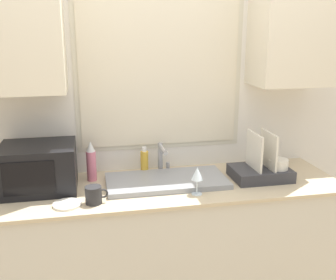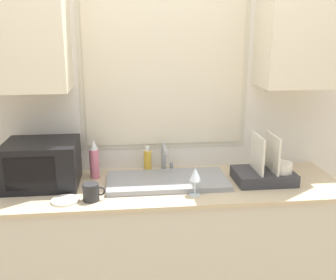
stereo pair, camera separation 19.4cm
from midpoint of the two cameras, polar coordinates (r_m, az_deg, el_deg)
The scene contains 11 objects.
countertop at distance 2.55m, azimuth 2.57°, elevation -15.91°, with size 2.04×0.64×0.91m.
wall_back at distance 2.50m, azimuth 1.79°, elevation 6.91°, with size 6.00×0.38×2.60m.
sink_basin at distance 2.35m, azimuth 2.26°, elevation -5.98°, with size 0.71×0.35×0.03m.
faucet at distance 2.48m, azimuth 1.79°, elevation -2.28°, with size 0.08×0.19×0.19m.
microwave at distance 2.38m, azimuth -15.61°, elevation -3.35°, with size 0.41×0.35×0.26m.
dish_rack at distance 2.46m, azimuth 16.21°, elevation -4.50°, with size 0.35×0.25×0.29m.
spray_bottle at distance 2.43m, azimuth -8.43°, elevation -2.85°, with size 0.06×0.06×0.25m.
soap_bottle at distance 2.50m, azimuth -0.76°, elevation -3.12°, with size 0.05×0.05×0.18m.
mug_near_sink at distance 2.13m, azimuth -8.52°, elevation -7.56°, with size 0.12×0.09×0.09m.
wine_glass at distance 2.16m, azimuth 6.56°, elevation -5.17°, with size 0.07×0.07×0.16m.
small_plate at distance 2.16m, azimuth -12.19°, elevation -8.62°, with size 0.15×0.15×0.01m.
Camera 2 is at (-0.25, -1.86, 1.78)m, focal length 42.00 mm.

